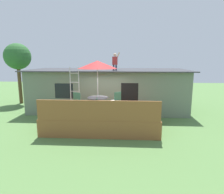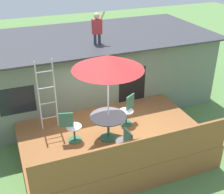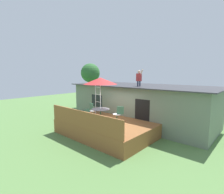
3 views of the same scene
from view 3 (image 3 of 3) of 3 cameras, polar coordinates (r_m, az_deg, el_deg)
ground_plane at (r=10.38m, az=-1.85°, el=-12.27°), size 40.00×40.00×0.00m
house at (r=12.80m, az=9.27°, el=-2.17°), size 10.50×4.50×2.73m
deck at (r=10.25m, az=-1.86°, el=-10.17°), size 5.39×3.62×0.80m
deck_railing at (r=8.87m, az=-9.81°, el=-7.43°), size 5.29×0.08×0.90m
patio_table at (r=9.95m, az=-3.78°, el=-4.86°), size 1.04×1.04×0.74m
patio_umbrella at (r=9.72m, az=-3.88°, el=5.33°), size 1.90×1.90×2.54m
step_ladder at (r=11.70m, az=-4.68°, el=-0.40°), size 0.52×0.04×2.20m
person_figure at (r=11.50m, az=8.95°, el=6.58°), size 0.47×0.20×1.11m
patio_chair_left at (r=10.89m, az=-6.51°, el=-4.49°), size 0.61×0.44×0.92m
patio_chair_right at (r=9.81m, az=2.01°, el=-5.80°), size 0.57×0.45×0.92m
patio_chair_near at (r=9.27m, az=-7.77°, el=-6.68°), size 0.44×0.62×0.92m
backyard_tree at (r=18.27m, az=-7.19°, el=7.73°), size 1.97×1.97×4.61m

